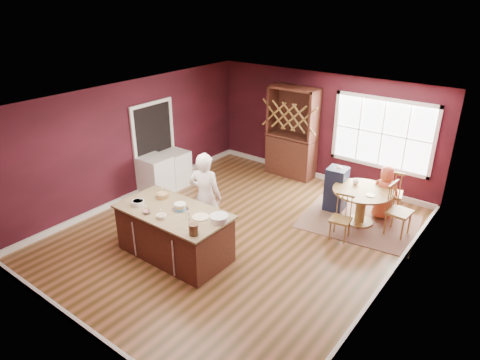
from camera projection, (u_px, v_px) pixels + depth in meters
name	position (u px, v px, depth m)	size (l,w,h in m)	color
room_shell	(237.00, 172.00, 8.07)	(7.00, 7.00, 7.00)	brown
window	(382.00, 134.00, 9.70)	(2.36, 0.10, 1.66)	white
doorway	(154.00, 147.00, 10.28)	(0.08, 1.26, 2.13)	white
kitchen_island	(175.00, 234.00, 7.77)	(2.09, 1.10, 0.92)	#3A1D17
dining_table	(362.00, 200.00, 8.81)	(1.22, 1.22, 0.75)	brown
baker	(205.00, 197.00, 8.14)	(0.65, 0.43, 1.78)	white
layer_cake	(180.00, 207.00, 7.57)	(0.29, 0.29, 0.12)	silver
bowl_blue	(138.00, 203.00, 7.74)	(0.23, 0.23, 0.09)	white
bowl_yellow	(162.00, 196.00, 8.01)	(0.24, 0.24, 0.09)	#A38146
bowl_pink	(146.00, 212.00, 7.46)	(0.15, 0.15, 0.05)	silver
bowl_olive	(161.00, 216.00, 7.31)	(0.17, 0.17, 0.07)	beige
drinking_glass	(188.00, 216.00, 7.22)	(0.08, 0.08, 0.16)	silver
dinner_plate	(201.00, 217.00, 7.34)	(0.30, 0.30, 0.02)	beige
white_tub	(219.00, 218.00, 7.20)	(0.32, 0.32, 0.11)	white
stoneware_crock	(194.00, 229.00, 6.80)	(0.16, 0.16, 0.19)	brown
toy_figurine	(195.00, 227.00, 6.98)	(0.05, 0.05, 0.09)	yellow
rug	(359.00, 222.00, 9.03)	(2.32, 1.79, 0.01)	brown
chair_east	(400.00, 210.00, 8.39)	(0.46, 0.43, 1.09)	brown
chair_south	(341.00, 218.00, 8.27)	(0.38, 0.37, 0.91)	brown
chair_north	(391.00, 191.00, 9.13)	(0.46, 0.44, 1.10)	brown
seated_woman	(385.00, 192.00, 8.99)	(0.58, 0.38, 1.19)	#CF593B
high_chair	(336.00, 188.00, 9.36)	(0.42, 0.42, 1.03)	#1A1F33
toddler	(337.00, 173.00, 9.37)	(0.18, 0.14, 0.26)	#8CA5BF
table_plate	(370.00, 195.00, 8.50)	(0.19, 0.19, 0.01)	beige
table_cup	(356.00, 182.00, 8.96)	(0.13, 0.13, 0.10)	white
hutch	(292.00, 132.00, 10.87)	(1.27, 0.53, 2.32)	black
washer	(156.00, 176.00, 10.09)	(0.64, 0.62, 0.93)	white
dryer	(175.00, 169.00, 10.57)	(0.60, 0.59, 0.88)	silver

